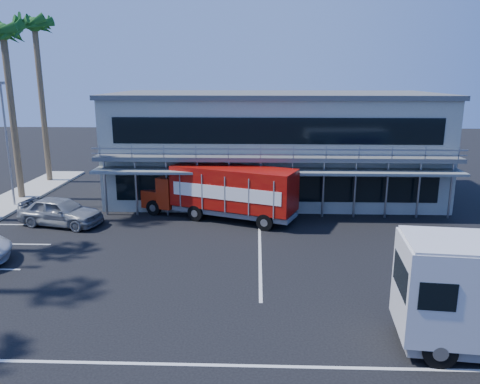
{
  "coord_description": "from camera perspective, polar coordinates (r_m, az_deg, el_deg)",
  "views": [
    {
      "loc": [
        1.77,
        -18.3,
        8.44
      ],
      "look_at": [
        0.92,
        6.31,
        2.3
      ],
      "focal_mm": 35.0,
      "sensor_mm": 36.0,
      "label": 1
    }
  ],
  "objects": [
    {
      "name": "parked_car_e",
      "position": [
        28.9,
        -21.06,
        -2.23
      ],
      "size": [
        5.2,
        3.05,
        1.66
      ],
      "primitive_type": "imported",
      "rotation": [
        0.0,
        0.0,
        1.33
      ],
      "color": "gray",
      "rests_on": "ground"
    },
    {
      "name": "parked_car_d",
      "position": [
        29.29,
        -20.74,
        -2.29
      ],
      "size": [
        4.93,
        2.61,
        1.36
      ],
      "primitive_type": "imported",
      "rotation": [
        0.0,
        0.0,
        1.42
      ],
      "color": "#323843",
      "rests_on": "ground"
    },
    {
      "name": "red_truck",
      "position": [
        27.93,
        -2.05,
        0.18
      ],
      "size": [
        9.72,
        5.63,
        3.23
      ],
      "rotation": [
        0.0,
        0.0,
        -0.38
      ],
      "color": "#9D220C",
      "rests_on": "ground"
    },
    {
      "name": "palm_e",
      "position": [
        35.44,
        -26.83,
        16.01
      ],
      "size": [
        2.8,
        2.8,
        12.25
      ],
      "color": "brown",
      "rests_on": "ground"
    },
    {
      "name": "light_pole_far",
      "position": [
        33.6,
        -26.55,
        5.8
      ],
      "size": [
        0.5,
        0.25,
        8.09
      ],
      "color": "gray",
      "rests_on": "ground"
    },
    {
      "name": "palm_f",
      "position": [
        40.6,
        -23.69,
        17.16
      ],
      "size": [
        2.8,
        2.8,
        13.25
      ],
      "color": "brown",
      "rests_on": "ground"
    },
    {
      "name": "building",
      "position": [
        33.61,
        4.08,
        5.78
      ],
      "size": [
        22.4,
        12.0,
        7.3
      ],
      "color": "gray",
      "rests_on": "ground"
    },
    {
      "name": "ground",
      "position": [
        20.23,
        -3.27,
        -10.68
      ],
      "size": [
        120.0,
        120.0,
        0.0
      ],
      "primitive_type": "plane",
      "color": "black",
      "rests_on": "ground"
    }
  ]
}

